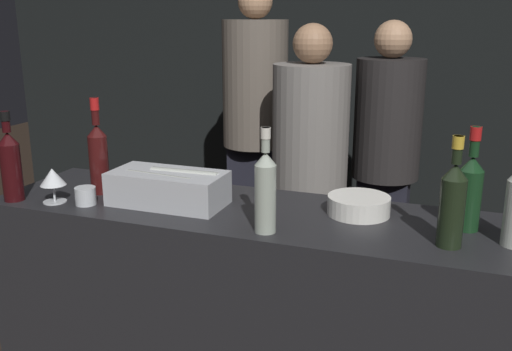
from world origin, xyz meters
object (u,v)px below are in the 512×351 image
at_px(red_wine_bottle_black_foil, 11,163).
at_px(red_wine_bottle_tall, 98,155).
at_px(white_wine_bottle, 265,189).
at_px(person_blond_tee, 310,160).
at_px(bowl_white, 359,205).
at_px(person_grey_polo, 386,150).
at_px(red_wine_bottle_burgundy, 470,189).
at_px(wine_glass, 53,178).
at_px(ice_bin_with_bottles, 169,187).
at_px(candle_votive, 86,196).
at_px(person_in_hoodie, 255,119).
at_px(champagne_bottle, 452,202).

xyz_separation_m(red_wine_bottle_black_foil, red_wine_bottle_tall, (0.25, 0.19, 0.01)).
height_order(white_wine_bottle, person_blond_tee, person_blond_tee).
relative_size(bowl_white, person_grey_polo, 0.13).
relative_size(white_wine_bottle, person_blond_tee, 0.21).
height_order(red_wine_bottle_black_foil, red_wine_bottle_burgundy, red_wine_bottle_burgundy).
height_order(wine_glass, red_wine_bottle_black_foil, red_wine_bottle_black_foil).
bearing_deg(red_wine_bottle_burgundy, person_blond_tee, 126.02).
relative_size(ice_bin_with_bottles, red_wine_bottle_tall, 1.12).
distance_m(red_wine_bottle_burgundy, white_wine_bottle, 0.65).
bearing_deg(red_wine_bottle_black_foil, wine_glass, 10.78).
xyz_separation_m(ice_bin_with_bottles, candle_votive, (-0.28, -0.11, -0.03)).
distance_m(person_in_hoodie, person_blond_tee, 0.61).
xyz_separation_m(red_wine_bottle_black_foil, person_blond_tee, (0.77, 1.38, -0.24)).
relative_size(candle_votive, red_wine_bottle_black_foil, 0.23).
height_order(bowl_white, white_wine_bottle, white_wine_bottle).
bearing_deg(person_blond_tee, ice_bin_with_bottles, -99.08).
distance_m(wine_glass, candle_votive, 0.14).
bearing_deg(white_wine_bottle, red_wine_bottle_burgundy, 21.94).
bearing_deg(person_in_hoodie, candle_votive, 128.91).
bearing_deg(white_wine_bottle, person_blond_tee, 98.97).
bearing_deg(white_wine_bottle, candle_votive, 177.33).
bearing_deg(wine_glass, red_wine_bottle_tall, 60.14).
xyz_separation_m(red_wine_bottle_burgundy, champagne_bottle, (-0.05, -0.16, 0.00)).
height_order(bowl_white, champagne_bottle, champagne_bottle).
bearing_deg(red_wine_bottle_tall, person_grey_polo, 59.68).
xyz_separation_m(wine_glass, person_grey_polo, (0.98, 1.68, -0.18)).
relative_size(red_wine_bottle_black_foil, person_blond_tee, 0.21).
xyz_separation_m(bowl_white, red_wine_bottle_black_foil, (-1.24, -0.28, 0.11)).
relative_size(bowl_white, red_wine_bottle_black_foil, 0.65).
distance_m(bowl_white, candle_votive, 0.98).
bearing_deg(person_grey_polo, champagne_bottle, 35.92).
height_order(wine_glass, red_wine_bottle_tall, red_wine_bottle_tall).
bearing_deg(person_in_hoodie, red_wine_bottle_tall, 127.59).
xyz_separation_m(red_wine_bottle_tall, champagne_bottle, (1.29, -0.10, -0.01)).
distance_m(wine_glass, red_wine_bottle_tall, 0.19).
relative_size(red_wine_bottle_burgundy, person_blond_tee, 0.21).
bearing_deg(person_blond_tee, white_wine_bottle, -80.66).
xyz_separation_m(bowl_white, red_wine_bottle_tall, (-0.99, -0.09, 0.12)).
relative_size(white_wine_bottle, champagne_bottle, 1.01).
bearing_deg(candle_votive, person_in_hoodie, 89.01).
xyz_separation_m(candle_votive, person_in_hoodie, (0.03, 1.71, 0.00)).
bearing_deg(person_in_hoodie, white_wine_bottle, 151.10).
xyz_separation_m(wine_glass, red_wine_bottle_tall, (0.09, 0.16, 0.06)).
height_order(ice_bin_with_bottles, candle_votive, ice_bin_with_bottles).
bearing_deg(person_in_hoodie, ice_bin_with_bottles, 138.99).
height_order(white_wine_bottle, person_grey_polo, person_grey_polo).
bearing_deg(bowl_white, red_wine_bottle_burgundy, -4.27).
bearing_deg(champagne_bottle, person_blond_tee, 120.82).
relative_size(wine_glass, red_wine_bottle_burgundy, 0.38).
bearing_deg(red_wine_bottle_tall, ice_bin_with_bottles, -5.87).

